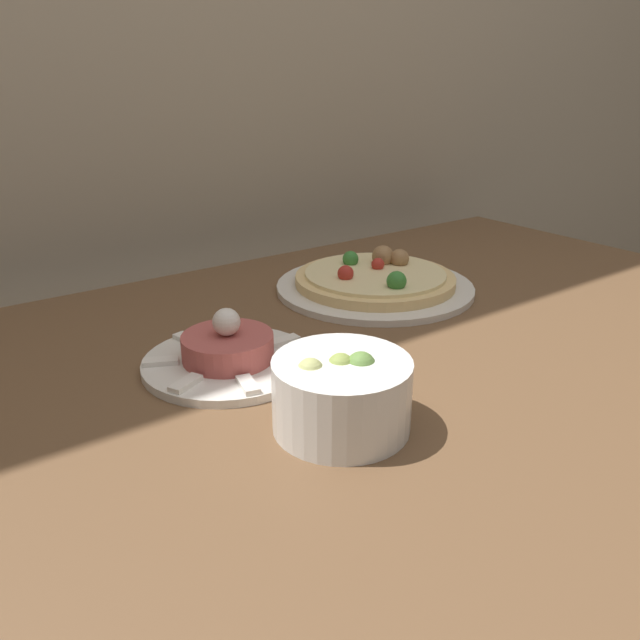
# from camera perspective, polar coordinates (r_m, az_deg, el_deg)

# --- Properties ---
(dining_table) EXTENTS (1.46, 0.86, 0.79)m
(dining_table) POSITION_cam_1_polar(r_m,az_deg,el_deg) (0.80, 2.60, -9.53)
(dining_table) COLOR brown
(dining_table) RESTS_ON ground_plane
(pizza_plate) EXTENTS (0.31, 0.31, 0.06)m
(pizza_plate) POSITION_cam_1_polar(r_m,az_deg,el_deg) (0.98, 5.08, 3.57)
(pizza_plate) COLOR silver
(pizza_plate) RESTS_ON dining_table
(tartare_plate) EXTENTS (0.20, 0.20, 0.07)m
(tartare_plate) POSITION_cam_1_polar(r_m,az_deg,el_deg) (0.73, -8.38, -3.09)
(tartare_plate) COLOR silver
(tartare_plate) RESTS_ON dining_table
(small_bowl) EXTENTS (0.13, 0.13, 0.08)m
(small_bowl) POSITION_cam_1_polar(r_m,az_deg,el_deg) (0.60, 1.98, -6.73)
(small_bowl) COLOR white
(small_bowl) RESTS_ON dining_table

